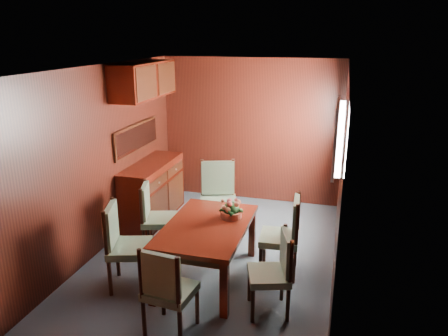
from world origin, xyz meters
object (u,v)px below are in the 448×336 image
(dining_table, at_px, (207,232))
(flower_centerpiece, at_px, (231,207))
(sideboard, at_px, (153,191))
(chair_left_near, at_px, (122,241))
(chair_head, at_px, (166,287))
(chair_right_near, at_px, (276,268))

(dining_table, xyz_separation_m, flower_centerpiece, (0.22, 0.28, 0.23))
(dining_table, distance_m, flower_centerpiece, 0.42)
(sideboard, height_order, chair_left_near, chair_left_near)
(sideboard, height_order, chair_head, chair_head)
(flower_centerpiece, bearing_deg, chair_head, -101.56)
(chair_left_near, xyz_separation_m, chair_right_near, (1.73, -0.03, -0.06))
(chair_right_near, distance_m, chair_head, 1.13)
(chair_right_near, relative_size, chair_head, 0.97)
(chair_head, bearing_deg, chair_left_near, 146.87)
(chair_left_near, bearing_deg, sideboard, 177.37)
(chair_left_near, xyz_separation_m, chair_head, (0.80, -0.67, -0.04))
(dining_table, bearing_deg, flower_centerpiece, 51.99)
(dining_table, distance_m, chair_right_near, 0.97)
(dining_table, bearing_deg, chair_right_near, -26.36)
(sideboard, xyz_separation_m, flower_centerpiece, (1.54, -1.16, 0.36))
(chair_left_near, height_order, chair_head, chair_left_near)
(sideboard, xyz_separation_m, chair_head, (1.26, -2.51, 0.07))
(chair_head, distance_m, flower_centerpiece, 1.41)
(dining_table, relative_size, chair_left_near, 1.46)
(chair_head, bearing_deg, chair_right_near, 41.60)
(sideboard, height_order, chair_right_near, sideboard)
(chair_right_near, bearing_deg, flower_centerpiece, 25.29)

